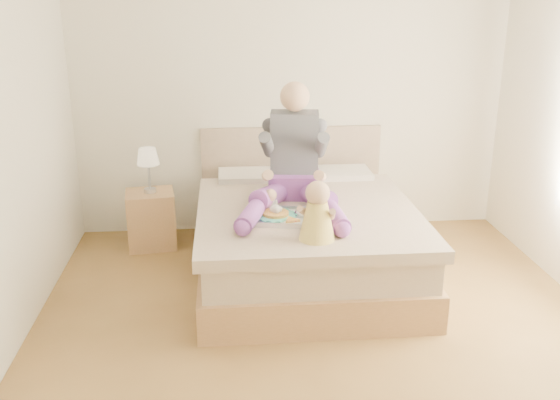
{
  "coord_description": "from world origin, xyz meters",
  "views": [
    {
      "loc": [
        -0.62,
        -3.64,
        2.23
      ],
      "look_at": [
        -0.22,
        0.8,
        0.72
      ],
      "focal_mm": 40.0,
      "sensor_mm": 36.0,
      "label": 1
    }
  ],
  "objects": [
    {
      "name": "room",
      "position": [
        0.08,
        0.01,
        1.51
      ],
      "size": [
        4.02,
        4.22,
        2.71
      ],
      "color": "brown",
      "rests_on": "ground"
    },
    {
      "name": "bed",
      "position": [
        0.0,
        1.08,
        0.32
      ],
      "size": [
        1.7,
        2.18,
        1.0
      ],
      "color": "#997147",
      "rests_on": "ground"
    },
    {
      "name": "nightstand",
      "position": [
        -1.31,
        1.71,
        0.26
      ],
      "size": [
        0.46,
        0.42,
        0.51
      ],
      "rotation": [
        0.0,
        0.0,
        0.13
      ],
      "color": "#997147",
      "rests_on": "ground"
    },
    {
      "name": "lamp",
      "position": [
        -1.3,
        1.71,
        0.82
      ],
      "size": [
        0.2,
        0.2,
        0.4
      ],
      "color": "silver",
      "rests_on": "nightstand"
    },
    {
      "name": "adult",
      "position": [
        -0.08,
        1.07,
        0.89
      ],
      "size": [
        0.81,
        1.2,
        0.96
      ],
      "rotation": [
        0.0,
        0.0,
        -0.12
      ],
      "color": "#783B94",
      "rests_on": "bed"
    },
    {
      "name": "tray",
      "position": [
        -0.16,
        0.67,
        0.64
      ],
      "size": [
        0.56,
        0.47,
        0.14
      ],
      "rotation": [
        0.0,
        0.0,
        -0.17
      ],
      "color": "silver",
      "rests_on": "bed"
    },
    {
      "name": "baby",
      "position": [
        -0.01,
        0.27,
        0.78
      ],
      "size": [
        0.3,
        0.37,
        0.41
      ],
      "rotation": [
        0.0,
        0.0,
        -0.36
      ],
      "color": "gold",
      "rests_on": "bed"
    }
  ]
}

